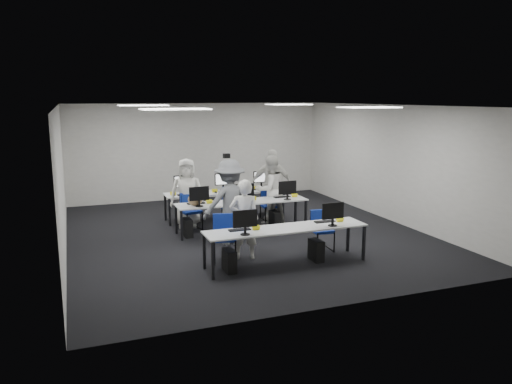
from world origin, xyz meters
name	(u,v)px	position (x,y,z in m)	size (l,w,h in m)	color
room	(245,171)	(0.00, 0.00, 1.50)	(9.00, 9.02, 3.00)	black
ceiling_panels	(245,106)	(0.00, 0.00, 2.98)	(5.20, 4.60, 0.02)	white
desk_front	(286,230)	(0.00, -2.40, 0.68)	(3.20, 0.70, 0.73)	silver
desk_mid	(242,203)	(0.00, 0.20, 0.68)	(3.20, 0.70, 0.73)	silver
desk_back	(225,193)	(0.00, 1.60, 0.68)	(3.20, 0.70, 0.73)	silver
equipment_front	(277,248)	(-0.19, -2.42, 0.36)	(2.51, 0.41, 1.19)	#0B209A
equipment_mid	(235,217)	(-0.19, 0.18, 0.36)	(2.91, 0.41, 1.19)	white
equipment_back	(232,204)	(0.19, 1.62, 0.36)	(2.91, 0.41, 1.19)	white
chair_0	(224,247)	(-1.06, -1.79, 0.29)	(0.55, 0.58, 0.92)	navy
chair_1	(322,238)	(1.08, -1.83, 0.27)	(0.45, 0.48, 0.84)	navy
chair_2	(191,218)	(-1.12, 0.79, 0.28)	(0.51, 0.54, 0.89)	navy
chair_3	(231,214)	(-0.11, 0.77, 0.30)	(0.60, 0.63, 0.96)	navy
chair_4	(270,212)	(0.96, 0.79, 0.26)	(0.44, 0.48, 0.84)	navy
chair_5	(190,216)	(-1.08, 1.04, 0.27)	(0.53, 0.56, 0.86)	navy
chair_6	(234,213)	(0.05, 0.99, 0.27)	(0.46, 0.50, 0.86)	navy
chair_7	(271,209)	(1.08, 1.02, 0.28)	(0.47, 0.51, 0.89)	navy
handbag	(195,199)	(-1.16, 0.16, 0.88)	(0.35, 0.23, 0.29)	#8B6848
student_0	(244,219)	(-0.64, -1.78, 0.81)	(0.59, 0.39, 1.61)	beige
student_1	(270,190)	(0.91, 0.68, 0.87)	(0.85, 0.66, 1.75)	beige
student_2	(187,193)	(-1.14, 1.08, 0.85)	(0.84, 0.54, 1.71)	beige
student_3	(271,185)	(1.10, 1.05, 0.93)	(1.09, 0.45, 1.86)	beige
photographer	(230,202)	(-0.59, -0.69, 0.94)	(1.21, 0.69, 1.87)	slate
dslr_camera	(226,156)	(-0.60, -0.51, 1.93)	(0.14, 0.18, 0.10)	black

